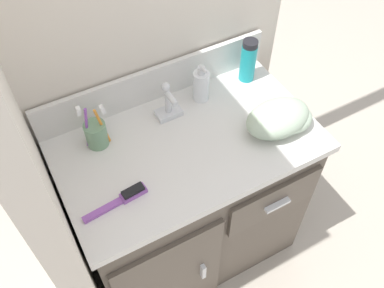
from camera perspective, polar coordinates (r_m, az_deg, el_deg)
ground_plane at (r=2.06m, az=-0.35°, el=-13.23°), size 6.00×6.00×0.00m
wall_back at (r=1.40m, az=-6.81°, el=17.87°), size 1.06×0.08×2.20m
wall_left at (r=1.10m, az=-23.65°, el=2.11°), size 0.08×0.59×2.20m
vanity at (r=1.71m, az=-0.40°, el=-7.60°), size 0.88×0.52×0.76m
backsplash at (r=1.52m, az=-4.93°, el=8.10°), size 0.88×0.02×0.14m
sink_faucet at (r=1.47m, az=-3.15°, el=5.17°), size 0.09×0.09×0.14m
toothbrush_cup at (r=1.42m, az=-12.67°, el=1.39°), size 0.08×0.07×0.18m
soap_dispenser at (r=1.52m, az=1.21°, el=7.86°), size 0.06×0.06×0.15m
shaving_cream_can at (r=1.60m, az=7.50°, el=10.97°), size 0.06×0.06×0.17m
hairbrush at (r=1.30m, az=-9.07°, el=-7.10°), size 0.21×0.05×0.03m
hand_towel at (r=1.46m, az=11.84°, el=3.36°), size 0.24×0.16×0.10m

